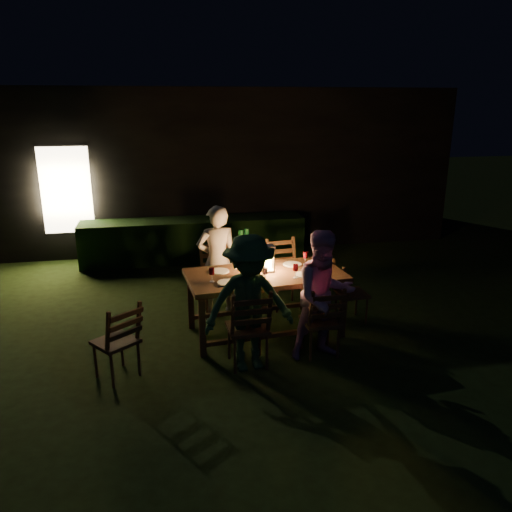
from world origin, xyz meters
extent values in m
plane|color=black|center=(0.00, 0.00, 0.00)|extent=(40.00, 40.00, 0.00)
cube|color=black|center=(0.00, 6.20, 1.60)|extent=(10.00, 4.00, 3.20)
cube|color=#FFE5B2|center=(-2.80, 4.21, 1.35)|extent=(0.90, 0.06, 1.60)
cube|color=black|center=(-0.50, 3.75, 0.40)|extent=(4.20, 0.70, 0.80)
cube|color=#492B18|center=(0.16, 0.35, 0.80)|extent=(2.07, 1.17, 0.06)
cube|color=#492B18|center=(-0.70, -0.14, 0.37)|extent=(0.08, 0.08, 0.73)
cube|color=#492B18|center=(-0.78, 0.67, 0.37)|extent=(0.08, 0.08, 0.73)
cube|color=#492B18|center=(1.11, 0.03, 0.37)|extent=(0.08, 0.08, 0.73)
cube|color=#492B18|center=(1.03, 0.85, 0.37)|extent=(0.08, 0.08, 0.73)
cube|color=#492B18|center=(-0.21, -0.44, 0.46)|extent=(0.47, 0.45, 0.04)
cube|color=#492B18|center=(-0.21, -0.63, 0.74)|extent=(0.45, 0.17, 0.53)
cube|color=#492B18|center=(0.68, -0.35, 0.43)|extent=(0.43, 0.41, 0.04)
cube|color=#492B18|center=(0.69, -0.53, 0.69)|extent=(0.42, 0.15, 0.49)
cube|color=#492B18|center=(-0.36, 1.06, 0.48)|extent=(0.47, 0.45, 0.04)
cube|color=#492B18|center=(-0.36, 1.26, 0.78)|extent=(0.47, 0.16, 0.55)
cube|color=#492B18|center=(0.64, 1.15, 0.47)|extent=(0.50, 0.48, 0.04)
cube|color=#492B18|center=(0.62, 1.35, 0.76)|extent=(0.47, 0.20, 0.54)
cube|color=#492B18|center=(1.41, 0.47, 0.41)|extent=(0.40, 0.41, 0.04)
cube|color=#492B18|center=(1.24, 0.46, 0.66)|extent=(0.15, 0.40, 0.47)
cube|color=#492B18|center=(-1.67, -0.42, 0.43)|extent=(0.57, 0.57, 0.04)
cube|color=#492B18|center=(-1.56, -0.57, 0.69)|extent=(0.41, 0.36, 0.49)
imported|color=#C2B1A5|center=(-0.36, 1.13, 0.79)|extent=(0.61, 0.43, 1.58)
imported|color=#CC8CC0|center=(0.69, -0.42, 0.78)|extent=(0.81, 0.66, 1.55)
imported|color=#2C5832|center=(-0.21, -0.51, 0.79)|extent=(1.07, 0.68, 1.57)
cube|color=white|center=(0.21, 0.41, 0.84)|extent=(0.15, 0.15, 0.03)
cube|color=white|center=(0.21, 0.41, 1.16)|extent=(0.16, 0.16, 0.03)
cylinder|color=#FF9E3F|center=(0.21, 0.41, 0.96)|extent=(0.09, 0.09, 0.18)
cylinder|color=white|center=(-0.41, 0.52, 0.84)|extent=(0.25, 0.25, 0.01)
cylinder|color=white|center=(-0.36, 0.08, 0.84)|extent=(0.25, 0.25, 0.01)
cylinder|color=white|center=(0.59, 0.62, 0.84)|extent=(0.25, 0.25, 0.01)
cylinder|color=white|center=(0.63, 0.18, 0.84)|extent=(0.25, 0.25, 0.01)
cylinder|color=#0F471E|center=(-0.09, 0.33, 0.97)|extent=(0.07, 0.07, 0.28)
cube|color=red|center=(0.04, 0.02, 0.83)|extent=(0.18, 0.14, 0.01)
cube|color=red|center=(0.74, 0.11, 0.83)|extent=(0.18, 0.14, 0.01)
cube|color=black|center=(-0.43, 0.00, 0.83)|extent=(0.14, 0.07, 0.01)
cylinder|color=brown|center=(0.08, 1.49, 0.71)|extent=(0.55, 0.55, 0.04)
cylinder|color=brown|center=(0.08, 1.49, 0.36)|extent=(0.06, 0.06, 0.71)
cylinder|color=#A5A8AD|center=(0.08, 1.49, 0.84)|extent=(0.30, 0.30, 0.22)
cylinder|color=#0F471E|center=(0.03, 1.45, 0.89)|extent=(0.07, 0.07, 0.32)
cylinder|color=#0F471E|center=(0.13, 1.53, 0.89)|extent=(0.07, 0.07, 0.32)
camera|label=1|loc=(-1.13, -5.53, 2.91)|focal=35.00mm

